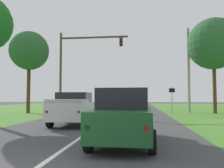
% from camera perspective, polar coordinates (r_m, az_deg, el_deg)
% --- Properties ---
extents(ground_plane, '(120.00, 120.00, 0.00)m').
position_cam_1_polar(ground_plane, '(15.79, -2.14, -9.26)').
color(ground_plane, '#424244').
extents(red_suv_near, '(2.23, 4.85, 1.96)m').
position_cam_1_polar(red_suv_near, '(8.56, 3.10, -7.53)').
color(red_suv_near, '#194C23').
rests_on(red_suv_near, ground_plane).
extents(pickup_truck_lead, '(2.34, 5.31, 1.93)m').
position_cam_1_polar(pickup_truck_lead, '(14.28, -9.05, -5.83)').
color(pickup_truck_lead, silver).
rests_on(pickup_truck_lead, ground_plane).
extents(traffic_light, '(7.34, 0.40, 8.57)m').
position_cam_1_polar(traffic_light, '(25.06, -8.65, 5.85)').
color(traffic_light, brown).
rests_on(traffic_light, ground_plane).
extents(keep_moving_sign, '(0.60, 0.09, 2.65)m').
position_cam_1_polar(keep_moving_sign, '(22.69, 14.53, -3.05)').
color(keep_moving_sign, gray).
rests_on(keep_moving_sign, ground_plane).
extents(oak_tree_right, '(5.27, 5.27, 9.75)m').
position_cam_1_polar(oak_tree_right, '(26.27, 23.67, 9.01)').
color(oak_tree_right, '#4C351E').
rests_on(oak_tree_right, ground_plane).
extents(utility_pole_right, '(0.28, 0.28, 8.96)m').
position_cam_1_polar(utility_pole_right, '(25.69, 18.31, 3.24)').
color(utility_pole_right, '#9E998E').
rests_on(utility_pole_right, ground_plane).
extents(extra_tree_1, '(4.04, 4.04, 8.53)m').
position_cam_1_polar(extra_tree_1, '(25.96, -19.66, 7.65)').
color(extra_tree_1, '#4C351E').
rests_on(extra_tree_1, ground_plane).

